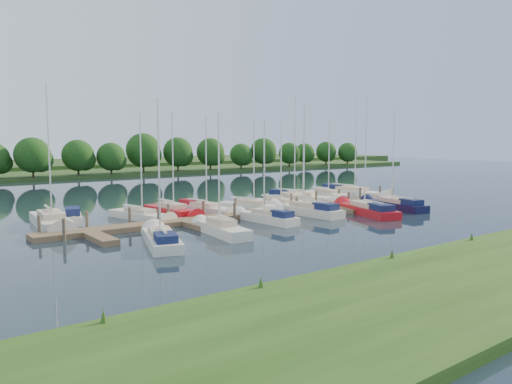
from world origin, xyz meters
TOP-DOWN VIEW (x-y plane):
  - ground at (0.00, 0.00)m, footprint 260.00×260.00m
  - dock at (0.00, 7.31)m, footprint 40.00×6.00m
  - mooring_pilings at (0.00, 8.43)m, footprint 38.24×2.84m
  - far_shore at (0.00, 75.00)m, footprint 180.00×30.00m
  - distant_hill at (0.00, 100.00)m, footprint 220.00×40.00m
  - treeline at (3.65, 62.02)m, footprint 144.88×8.91m
  - sailboat_n_0 at (-17.16, 13.15)m, footprint 2.96×9.41m
  - motorboat at (-15.00, 14.67)m, footprint 2.51×5.12m
  - sailboat_n_2 at (-9.79, 12.38)m, footprint 3.27×7.69m
  - sailboat_n_3 at (-6.48, 12.77)m, footprint 2.40×7.78m
  - sailboat_n_4 at (-3.14, 12.62)m, footprint 3.11×7.53m
  - sailboat_n_5 at (1.32, 10.84)m, footprint 4.30×7.43m
  - sailboat_n_6 at (4.93, 10.92)m, footprint 2.98×7.66m
  - sailboat_n_7 at (7.55, 11.66)m, footprint 5.34×9.52m
  - sailboat_n_8 at (9.83, 13.27)m, footprint 5.13×8.65m
  - sailboat_n_9 at (14.71, 13.77)m, footprint 1.97×7.47m
  - sailboat_n_10 at (18.66, 13.42)m, footprint 3.41×10.13m
  - sailboat_s_0 at (-13.09, 1.62)m, footprint 3.96×7.99m
  - sailboat_s_1 at (-7.96, 2.11)m, footprint 2.43×7.29m
  - sailboat_s_2 at (-1.81, 4.37)m, footprint 2.03×7.01m
  - sailboat_s_3 at (3.77, 5.41)m, footprint 2.56×8.37m
  - sailboat_s_4 at (8.63, 2.38)m, footprint 4.51×9.04m
  - sailboat_s_5 at (13.62, 2.97)m, footprint 3.05×8.29m

SIDE VIEW (x-z plane):
  - ground at x=0.00m, z-range 0.00..0.00m
  - dock at x=0.00m, z-range 0.00..0.40m
  - sailboat_n_2 at x=-9.79m, z-range -4.56..5.09m
  - sailboat_n_6 at x=4.93m, z-range -4.54..5.07m
  - sailboat_n_5 at x=1.32m, z-range -4.58..5.13m
  - sailboat_n_9 at x=14.71m, z-range -4.52..5.07m
  - sailboat_n_3 at x=-6.48m, z-range -4.72..5.28m
  - sailboat_n_7 at x=7.55m, z-range -5.87..6.43m
  - sailboat_n_0 at x=-17.16m, z-range -5.69..6.26m
  - sailboat_s_1 at x=-7.96m, z-range -4.46..5.04m
  - far_shore at x=0.00m, z-range 0.00..0.60m
  - sailboat_n_4 at x=-3.14m, z-range -4.44..5.07m
  - sailboat_s_0 at x=-13.09m, z-range -4.76..5.39m
  - motorboat at x=-15.00m, z-range -0.42..1.07m
  - sailboat_s_5 at x=13.62m, z-range -4.92..5.58m
  - sailboat_s_2 at x=-1.81m, z-range -4.21..4.86m
  - sailboat_s_4 at x=8.63m, z-range -5.42..6.08m
  - sailboat_n_8 at x=9.83m, z-range -5.31..5.96m
  - sailboat_n_10 at x=18.66m, z-range -6.01..6.67m
  - sailboat_s_3 at x=3.77m, z-range -5.02..5.70m
  - mooring_pilings at x=0.00m, z-range -0.40..1.60m
  - distant_hill at x=0.00m, z-range 0.00..1.40m
  - treeline at x=3.65m, z-range -0.02..8.03m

